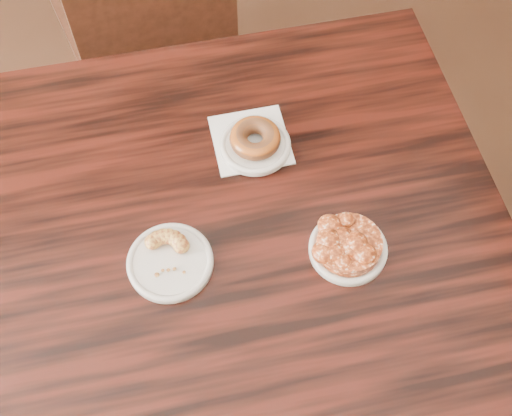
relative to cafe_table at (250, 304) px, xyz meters
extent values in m
cube|color=black|center=(0.00, 0.00, 0.00)|extent=(0.98, 0.98, 0.75)
cube|color=white|center=(0.04, 0.20, 0.38)|extent=(0.15, 0.15, 0.00)
cylinder|color=white|center=(0.05, 0.18, 0.38)|extent=(0.14, 0.14, 0.01)
cylinder|color=silver|center=(-0.15, -0.04, 0.38)|extent=(0.16, 0.16, 0.01)
cylinder|color=silver|center=(0.17, -0.08, 0.38)|extent=(0.14, 0.14, 0.01)
torus|color=brown|center=(0.05, 0.18, 0.41)|extent=(0.10, 0.10, 0.04)
camera|label=1|loc=(-0.10, -0.55, 1.42)|focal=45.00mm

